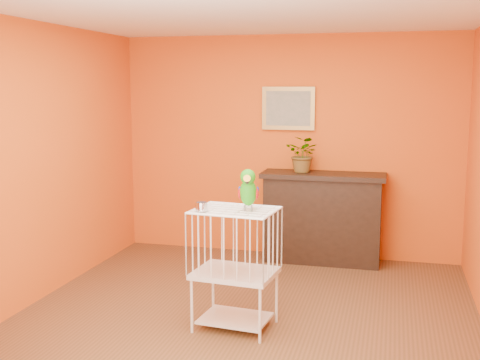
# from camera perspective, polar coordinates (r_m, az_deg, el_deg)

# --- Properties ---
(ground) EXTENTS (4.50, 4.50, 0.00)m
(ground) POSITION_cam_1_polar(r_m,az_deg,el_deg) (5.29, 0.14, -13.40)
(ground) COLOR brown
(ground) RESTS_ON ground
(room_shell) EXTENTS (4.50, 4.50, 4.50)m
(room_shell) POSITION_cam_1_polar(r_m,az_deg,el_deg) (4.91, 0.14, 3.96)
(room_shell) COLOR #D25213
(room_shell) RESTS_ON ground
(console_cabinet) EXTENTS (1.39, 0.50, 1.03)m
(console_cabinet) POSITION_cam_1_polar(r_m,az_deg,el_deg) (6.95, 7.80, -3.55)
(console_cabinet) COLOR black
(console_cabinet) RESTS_ON ground
(potted_plant) EXTENTS (0.49, 0.51, 0.32)m
(potted_plant) POSITION_cam_1_polar(r_m,az_deg,el_deg) (6.91, 6.09, 2.09)
(potted_plant) COLOR #26722D
(potted_plant) RESTS_ON console_cabinet
(framed_picture) EXTENTS (0.62, 0.04, 0.50)m
(framed_picture) POSITION_cam_1_polar(r_m,az_deg,el_deg) (7.07, 4.60, 6.78)
(framed_picture) COLOR olive
(framed_picture) RESTS_ON room_shell
(birdcage) EXTENTS (0.70, 0.57, 1.01)m
(birdcage) POSITION_cam_1_polar(r_m,az_deg,el_deg) (5.02, -0.48, -8.25)
(birdcage) COLOR white
(birdcage) RESTS_ON ground
(feed_cup) EXTENTS (0.10, 0.10, 0.07)m
(feed_cup) POSITION_cam_1_polar(r_m,az_deg,el_deg) (4.84, -3.66, -2.52)
(feed_cup) COLOR silver
(feed_cup) RESTS_ON birdcage
(parrot) EXTENTS (0.18, 0.31, 0.35)m
(parrot) POSITION_cam_1_polar(r_m,az_deg,el_deg) (4.81, 0.79, -0.90)
(parrot) COLOR #59544C
(parrot) RESTS_ON birdcage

